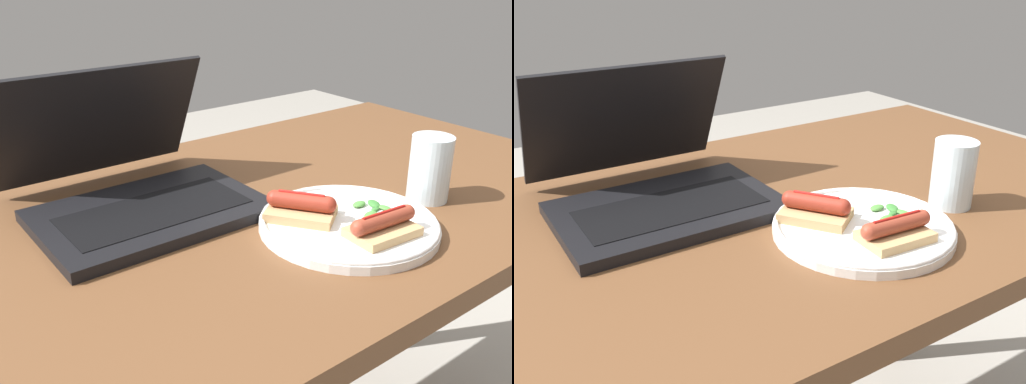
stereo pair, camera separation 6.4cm
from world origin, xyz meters
TOP-DOWN VIEW (x-y plane):
  - desk at (0.00, 0.00)m, footprint 1.45×0.72m
  - laptop at (-0.11, 0.11)m, footprint 0.34×0.34m
  - plate at (0.11, -0.15)m, footprint 0.27×0.27m
  - sausage_toast_left at (0.06, -0.10)m, footprint 0.12×0.12m
  - sausage_toast_middle at (0.11, -0.22)m, footprint 0.12×0.07m
  - salad_pile at (0.16, -0.16)m, footprint 0.07×0.08m
  - drinking_glass at (0.30, -0.15)m, footprint 0.07×0.07m

SIDE VIEW (x-z plane):
  - desk at x=0.00m, z-range 0.28..1.04m
  - plate at x=0.11m, z-range 0.75..0.77m
  - salad_pile at x=0.16m, z-range 0.77..0.78m
  - sausage_toast_middle at x=0.11m, z-range 0.76..0.80m
  - sausage_toast_left at x=0.06m, z-range 0.76..0.81m
  - laptop at x=-0.11m, z-range 0.69..0.90m
  - drinking_glass at x=0.30m, z-range 0.75..0.86m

